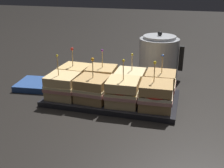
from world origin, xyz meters
TOP-DOWN VIEW (x-y plane):
  - ground_plane at (0.00, 0.00)m, footprint 6.00×6.00m
  - serving_platter at (0.00, 0.00)m, footprint 0.48×0.25m
  - sandwich_front_far_left at (-0.17, -0.06)m, footprint 0.11×0.11m
  - sandwich_front_center_left at (-0.06, -0.05)m, footprint 0.12×0.12m
  - sandwich_front_center_right at (0.05, -0.06)m, footprint 0.12×0.12m
  - sandwich_front_far_right at (0.17, -0.06)m, footprint 0.12×0.12m
  - sandwich_back_far_left at (-0.17, 0.06)m, footprint 0.12×0.12m
  - sandwich_back_center_left at (-0.06, 0.06)m, footprint 0.11×0.11m
  - sandwich_back_center_right at (0.06, 0.06)m, footprint 0.11×0.11m
  - sandwich_back_far_right at (0.17, 0.05)m, footprint 0.11×0.11m
  - kettle_steel at (0.13, 0.30)m, footprint 0.20×0.17m
  - napkin_stack at (-0.34, 0.04)m, footprint 0.16×0.16m

SIDE VIEW (x-z plane):
  - ground_plane at x=0.00m, z-range 0.00..0.00m
  - serving_platter at x=0.00m, z-range 0.00..0.02m
  - napkin_stack at x=-0.34m, z-range 0.00..0.02m
  - sandwich_back_center_right at x=0.06m, z-range -0.01..0.14m
  - sandwich_front_far_left at x=-0.17m, z-range -0.02..0.14m
  - sandwich_front_center_left at x=-0.06m, z-range -0.02..0.14m
  - sandwich_back_far_left at x=-0.17m, z-range -0.02..0.14m
  - sandwich_front_center_right at x=0.05m, z-range -0.02..0.14m
  - sandwich_back_center_left at x=-0.06m, z-range -0.02..0.14m
  - sandwich_back_far_right at x=0.17m, z-range -0.02..0.14m
  - sandwich_front_far_right at x=0.17m, z-range -0.02..0.14m
  - kettle_steel at x=0.13m, z-range -0.01..0.20m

